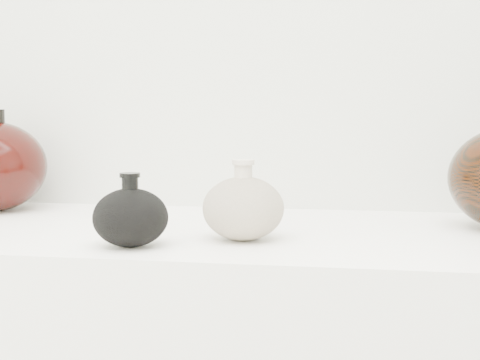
# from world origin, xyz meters

# --- Properties ---
(black_gourd_vase) EXTENTS (0.12, 0.12, 0.11)m
(black_gourd_vase) POSITION_xyz_m (-0.11, 0.78, 0.94)
(black_gourd_vase) COLOR black
(black_gourd_vase) RESTS_ON display_counter
(cream_gourd_vase) EXTENTS (0.14, 0.14, 0.12)m
(cream_gourd_vase) POSITION_xyz_m (0.04, 0.86, 0.95)
(cream_gourd_vase) COLOR beige
(cream_gourd_vase) RESTS_ON display_counter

